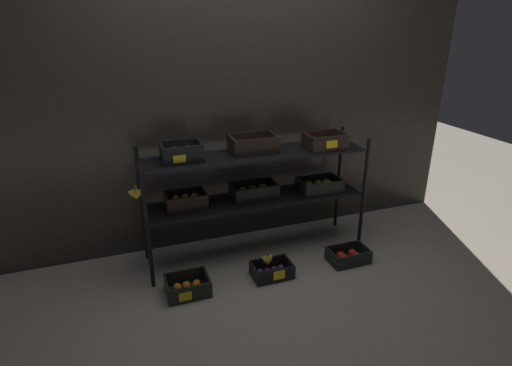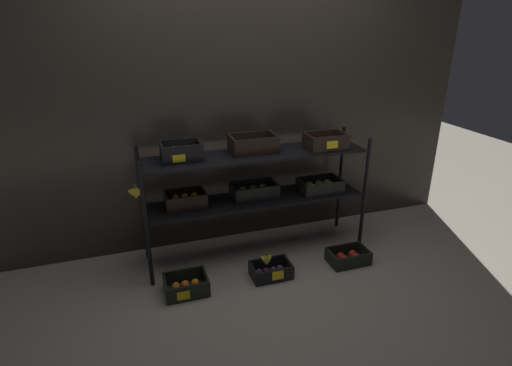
{
  "view_description": "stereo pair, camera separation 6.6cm",
  "coord_description": "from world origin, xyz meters",
  "px_view_note": "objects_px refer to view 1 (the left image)",
  "views": [
    {
      "loc": [
        -1.04,
        -2.91,
        1.89
      ],
      "look_at": [
        0.0,
        0.0,
        0.64
      ],
      "focal_mm": 28.77,
      "sensor_mm": 36.0,
      "label": 1
    },
    {
      "loc": [
        -0.98,
        -2.94,
        1.89
      ],
      "look_at": [
        0.0,
        0.0,
        0.64
      ],
      "focal_mm": 28.77,
      "sensor_mm": 36.0,
      "label": 2
    }
  ],
  "objects_px": {
    "crate_ground_tangerine": "(188,287)",
    "banana_bunch_loose": "(268,259)",
    "crate_ground_apple_red": "(348,256)",
    "display_rack": "(256,176)",
    "crate_ground_plum": "(272,271)"
  },
  "relations": [
    {
      "from": "crate_ground_tangerine",
      "to": "banana_bunch_loose",
      "type": "bearing_deg",
      "value": -1.03
    },
    {
      "from": "display_rack",
      "to": "crate_ground_tangerine",
      "type": "bearing_deg",
      "value": -149.99
    },
    {
      "from": "crate_ground_plum",
      "to": "crate_ground_apple_red",
      "type": "xyz_separation_m",
      "value": [
        0.68,
        -0.02,
        0.0
      ]
    },
    {
      "from": "crate_ground_apple_red",
      "to": "crate_ground_plum",
      "type": "bearing_deg",
      "value": 178.73
    },
    {
      "from": "display_rack",
      "to": "crate_ground_apple_red",
      "type": "bearing_deg",
      "value": -31.41
    },
    {
      "from": "display_rack",
      "to": "crate_ground_tangerine",
      "type": "relative_size",
      "value": 6.08
    },
    {
      "from": "display_rack",
      "to": "banana_bunch_loose",
      "type": "xyz_separation_m",
      "value": [
        -0.04,
        -0.4,
        -0.54
      ]
    },
    {
      "from": "crate_ground_apple_red",
      "to": "display_rack",
      "type": "bearing_deg",
      "value": 148.59
    },
    {
      "from": "crate_ground_apple_red",
      "to": "banana_bunch_loose",
      "type": "bearing_deg",
      "value": 178.92
    },
    {
      "from": "crate_ground_plum",
      "to": "banana_bunch_loose",
      "type": "bearing_deg",
      "value": -177.77
    },
    {
      "from": "crate_ground_apple_red",
      "to": "banana_bunch_loose",
      "type": "xyz_separation_m",
      "value": [
        -0.72,
        0.01,
        0.12
      ]
    },
    {
      "from": "crate_ground_tangerine",
      "to": "crate_ground_apple_red",
      "type": "relative_size",
      "value": 0.97
    },
    {
      "from": "crate_ground_plum",
      "to": "banana_bunch_loose",
      "type": "xyz_separation_m",
      "value": [
        -0.04,
        -0.0,
        0.12
      ]
    },
    {
      "from": "crate_ground_plum",
      "to": "crate_ground_apple_red",
      "type": "distance_m",
      "value": 0.68
    },
    {
      "from": "crate_ground_tangerine",
      "to": "banana_bunch_loose",
      "type": "xyz_separation_m",
      "value": [
        0.63,
        -0.01,
        0.12
      ]
    }
  ]
}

